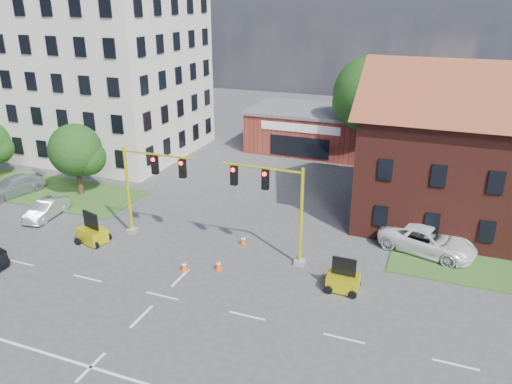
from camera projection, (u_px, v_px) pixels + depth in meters
ground at (162, 296)px, 27.16m from camera, size 120.00×120.00×0.00m
grass_verge_nw at (20, 186)px, 42.54m from camera, size 22.00×6.00×0.08m
lane_markings at (130, 328)px, 24.56m from camera, size 60.00×36.00×0.01m
office_block at (95, 49)px, 49.07m from camera, size 18.40×15.40×20.60m
brick_shop at (311, 129)px, 52.34m from camera, size 12.40×8.40×4.30m
tree_large at (376, 98)px, 45.94m from camera, size 7.60×7.24×10.34m
tree_nw_front at (78, 152)px, 39.63m from camera, size 4.40×4.19×5.90m
signal_mast_west at (148, 183)px, 32.38m from camera, size 5.30×0.60×6.20m
signal_mast_east at (275, 201)px, 29.45m from camera, size 5.30×0.60×6.20m
trailer_west at (92, 234)px, 32.76m from camera, size 2.11×1.70×2.09m
trailer_east at (343, 281)px, 27.44m from camera, size 1.72×1.16×1.95m
cone_a at (184, 266)px, 29.53m from camera, size 0.40×0.40×0.70m
cone_b at (243, 240)px, 32.65m from camera, size 0.40×0.40×0.70m
cone_c at (218, 265)px, 29.61m from camera, size 0.40×0.40×0.70m
cone_d at (328, 273)px, 28.71m from camera, size 0.40×0.40×0.70m
pickup_white at (427, 240)px, 31.50m from camera, size 6.48×4.25×1.66m
sedan_silver_front at (47, 209)px, 36.52m from camera, size 1.83×4.12×1.31m
sedan_silver_rear at (13, 187)px, 40.55m from camera, size 3.44×5.55×1.50m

